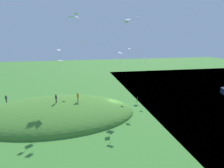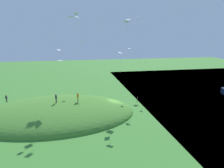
{
  "view_description": "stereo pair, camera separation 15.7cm",
  "coord_description": "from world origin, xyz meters",
  "px_view_note": "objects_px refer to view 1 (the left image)",
  "views": [
    {
      "loc": [
        8.22,
        39.32,
        14.96
      ],
      "look_at": [
        0.89,
        0.98,
        5.35
      ],
      "focal_mm": 33.19,
      "sensor_mm": 36.0,
      "label": 1
    },
    {
      "loc": [
        8.07,
        39.35,
        14.96
      ],
      "look_at": [
        0.89,
        0.98,
        5.35
      ],
      "focal_mm": 33.19,
      "sensor_mm": 36.0,
      "label": 2
    }
  ],
  "objects_px": {
    "kite_1": "(99,21)",
    "mooring_post": "(137,99)",
    "person_walking_path": "(56,97)",
    "kite_7": "(71,17)",
    "person_on_hilltop": "(6,98)",
    "kite_13": "(139,17)",
    "kite_2": "(145,58)",
    "kite_5": "(129,49)",
    "person_with_child": "(78,96)",
    "kite_6": "(140,52)",
    "kite_3": "(128,20)",
    "kite_4": "(77,17)",
    "kite_11": "(60,61)",
    "kite_8": "(120,53)",
    "kite_10": "(59,51)",
    "kite_9": "(76,14)",
    "kite_12": "(126,22)",
    "kite_0": "(82,41)"
  },
  "relations": [
    {
      "from": "kite_1",
      "to": "kite_13",
      "type": "bearing_deg",
      "value": 169.09
    },
    {
      "from": "kite_13",
      "to": "kite_7",
      "type": "bearing_deg",
      "value": 9.66
    },
    {
      "from": "kite_3",
      "to": "kite_6",
      "type": "bearing_deg",
      "value": -125.6
    },
    {
      "from": "kite_2",
      "to": "kite_5",
      "type": "bearing_deg",
      "value": -10.41
    },
    {
      "from": "kite_2",
      "to": "kite_3",
      "type": "bearing_deg",
      "value": 32.27
    },
    {
      "from": "mooring_post",
      "to": "kite_9",
      "type": "bearing_deg",
      "value": -13.93
    },
    {
      "from": "kite_12",
      "to": "mooring_post",
      "type": "relative_size",
      "value": 2.87
    },
    {
      "from": "kite_3",
      "to": "mooring_post",
      "type": "distance_m",
      "value": 17.38
    },
    {
      "from": "person_with_child",
      "to": "kite_6",
      "type": "bearing_deg",
      "value": -43.41
    },
    {
      "from": "person_on_hilltop",
      "to": "kite_4",
      "type": "bearing_deg",
      "value": 126.58
    },
    {
      "from": "kite_5",
      "to": "kite_11",
      "type": "xyz_separation_m",
      "value": [
        15.19,
        7.6,
        -1.36
      ]
    },
    {
      "from": "kite_0",
      "to": "kite_13",
      "type": "relative_size",
      "value": 1.44
    },
    {
      "from": "kite_10",
      "to": "kite_4",
      "type": "bearing_deg",
      "value": -122.97
    },
    {
      "from": "person_on_hilltop",
      "to": "kite_4",
      "type": "height_order",
      "value": "kite_4"
    },
    {
      "from": "kite_12",
      "to": "kite_13",
      "type": "height_order",
      "value": "kite_13"
    },
    {
      "from": "kite_1",
      "to": "kite_3",
      "type": "height_order",
      "value": "kite_1"
    },
    {
      "from": "kite_5",
      "to": "kite_9",
      "type": "height_order",
      "value": "kite_9"
    },
    {
      "from": "kite_7",
      "to": "kite_9",
      "type": "xyz_separation_m",
      "value": [
        -1.1,
        1.52,
        0.48
      ]
    },
    {
      "from": "person_on_hilltop",
      "to": "kite_4",
      "type": "distance_m",
      "value": 21.78
    },
    {
      "from": "kite_1",
      "to": "kite_7",
      "type": "distance_m",
      "value": 8.05
    },
    {
      "from": "person_on_hilltop",
      "to": "kite_2",
      "type": "relative_size",
      "value": 1.2
    },
    {
      "from": "person_on_hilltop",
      "to": "kite_13",
      "type": "height_order",
      "value": "kite_13"
    },
    {
      "from": "person_walking_path",
      "to": "person_with_child",
      "type": "xyz_separation_m",
      "value": [
        -3.95,
        -0.24,
        -0.04
      ]
    },
    {
      "from": "kite_3",
      "to": "kite_8",
      "type": "distance_m",
      "value": 8.09
    },
    {
      "from": "kite_5",
      "to": "kite_11",
      "type": "relative_size",
      "value": 0.96
    },
    {
      "from": "person_on_hilltop",
      "to": "kite_6",
      "type": "relative_size",
      "value": 0.76
    },
    {
      "from": "kite_1",
      "to": "mooring_post",
      "type": "distance_m",
      "value": 21.09
    },
    {
      "from": "kite_5",
      "to": "kite_6",
      "type": "distance_m",
      "value": 5.4
    },
    {
      "from": "person_with_child",
      "to": "kite_0",
      "type": "relative_size",
      "value": 0.99
    },
    {
      "from": "kite_6",
      "to": "kite_7",
      "type": "bearing_deg",
      "value": 8.73
    },
    {
      "from": "kite_6",
      "to": "kite_8",
      "type": "distance_m",
      "value": 14.15
    },
    {
      "from": "person_on_hilltop",
      "to": "kite_6",
      "type": "distance_m",
      "value": 32.28
    },
    {
      "from": "person_walking_path",
      "to": "kite_5",
      "type": "relative_size",
      "value": 1.15
    },
    {
      "from": "kite_1",
      "to": "kite_3",
      "type": "bearing_deg",
      "value": 117.08
    },
    {
      "from": "kite_11",
      "to": "person_on_hilltop",
      "type": "bearing_deg",
      "value": -21.31
    },
    {
      "from": "kite_4",
      "to": "kite_13",
      "type": "height_order",
      "value": "kite_13"
    },
    {
      "from": "kite_9",
      "to": "mooring_post",
      "type": "relative_size",
      "value": 2.28
    },
    {
      "from": "person_walking_path",
      "to": "kite_7",
      "type": "relative_size",
      "value": 1.41
    },
    {
      "from": "kite_3",
      "to": "kite_10",
      "type": "distance_m",
      "value": 15.77
    },
    {
      "from": "kite_11",
      "to": "kite_13",
      "type": "height_order",
      "value": "kite_13"
    },
    {
      "from": "kite_7",
      "to": "kite_11",
      "type": "xyz_separation_m",
      "value": [
        2.32,
        8.61,
        -8.38
      ]
    },
    {
      "from": "kite_7",
      "to": "kite_12",
      "type": "xyz_separation_m",
      "value": [
        -12.11,
        1.0,
        -1.06
      ]
    },
    {
      "from": "kite_3",
      "to": "kite_10",
      "type": "bearing_deg",
      "value": 20.98
    },
    {
      "from": "kite_6",
      "to": "kite_8",
      "type": "height_order",
      "value": "kite_8"
    },
    {
      "from": "kite_7",
      "to": "kite_2",
      "type": "bearing_deg",
      "value": 174.21
    },
    {
      "from": "kite_0",
      "to": "kite_11",
      "type": "relative_size",
      "value": 1.18
    },
    {
      "from": "kite_4",
      "to": "kite_9",
      "type": "distance_m",
      "value": 3.35
    },
    {
      "from": "kite_12",
      "to": "kite_13",
      "type": "xyz_separation_m",
      "value": [
        -4.06,
        -3.76,
        1.56
      ]
    },
    {
      "from": "kite_2",
      "to": "kite_5",
      "type": "distance_m",
      "value": 4.22
    },
    {
      "from": "kite_8",
      "to": "kite_3",
      "type": "bearing_deg",
      "value": -120.21
    }
  ]
}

